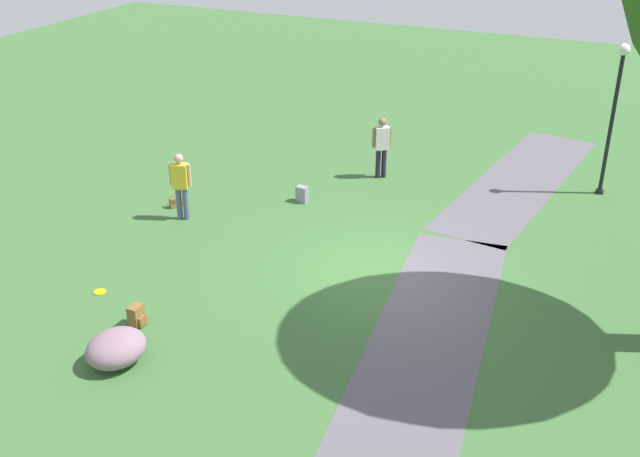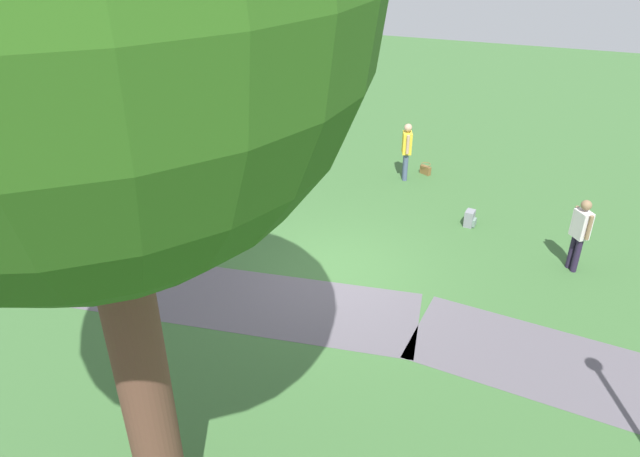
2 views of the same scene
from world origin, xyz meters
name	(u,v)px [view 1 (image 1 of 2)]	position (x,y,z in m)	size (l,w,h in m)	color
ground_plane	(382,271)	(0.00, 0.00, 0.00)	(48.00, 48.00, 0.00)	#3A6533
footpath_segment_near	(520,181)	(-6.03, 1.63, 0.00)	(8.18, 2.96, 0.01)	#5A555D
footpath_segment_mid	(429,336)	(1.91, 1.58, 0.00)	(8.17, 2.86, 0.01)	#5A555D
lamp_post	(615,105)	(-6.05, 3.62, 2.32)	(0.28, 0.28, 3.78)	black
lawn_boulder	(116,348)	(4.84, -2.98, 0.30)	(1.26, 1.16, 0.60)	gray
woman_with_handbag	(181,182)	(-0.43, -5.14, 0.93)	(0.33, 0.50, 1.62)	#495675
man_near_boulder	(382,143)	(-4.77, -1.81, 0.95)	(0.41, 0.43, 1.64)	#261C35
handbag_on_grass	(176,202)	(-0.92, -5.68, 0.14)	(0.37, 0.37, 0.31)	brown
backpack_by_boulder	(137,316)	(3.75, -3.38, 0.19)	(0.28, 0.26, 0.40)	brown
spare_backpack_on_lawn	(303,194)	(-2.49, -3.01, 0.19)	(0.29, 0.31, 0.40)	gray
frisbee_on_grass	(100,292)	(3.10, -4.76, 0.01)	(0.24, 0.24, 0.02)	yellow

